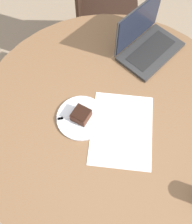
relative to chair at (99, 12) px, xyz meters
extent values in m
plane|color=gray|center=(-0.93, -0.01, -0.48)|extent=(12.00, 12.00, 0.00)
cylinder|color=brown|center=(-0.93, -0.01, -0.47)|extent=(0.41, 0.41, 0.02)
cylinder|color=brown|center=(-0.93, -0.01, -0.12)|extent=(0.14, 0.14, 0.68)
cylinder|color=brown|center=(-0.93, -0.01, 0.24)|extent=(1.27, 1.27, 0.03)
cube|color=black|center=(0.00, -0.07, -0.02)|extent=(0.45, 0.45, 0.02)
cube|color=black|center=(0.17, -0.27, -0.25)|extent=(0.04, 0.04, 0.45)
cube|color=black|center=(-0.21, -0.25, -0.25)|extent=(0.04, 0.04, 0.45)
cube|color=black|center=(0.20, 0.11, -0.25)|extent=(0.04, 0.04, 0.45)
cube|color=black|center=(-0.18, 0.14, -0.25)|extent=(0.04, 0.04, 0.45)
cube|color=white|center=(-1.01, -0.05, 0.25)|extent=(0.40, 0.32, 0.00)
cylinder|color=silver|center=(-0.95, 0.13, 0.26)|extent=(0.22, 0.22, 0.01)
cube|color=#472619|center=(-0.95, 0.13, 0.28)|extent=(0.10, 0.10, 0.05)
cube|color=black|center=(-0.95, 0.13, 0.31)|extent=(0.10, 0.10, 0.00)
cube|color=silver|center=(-0.94, 0.15, 0.26)|extent=(0.03, 0.17, 0.00)
cube|color=silver|center=(-0.95, 0.22, 0.26)|extent=(0.03, 0.03, 0.00)
cube|color=#2D2D2D|center=(-0.58, -0.24, 0.26)|extent=(0.37, 0.38, 0.02)
cube|color=black|center=(-0.58, -0.24, 0.27)|extent=(0.27, 0.28, 0.00)
cube|color=#2D2D2D|center=(-0.51, -0.16, 0.38)|extent=(0.23, 0.24, 0.23)
cube|color=black|center=(-0.51, -0.17, 0.38)|extent=(0.21, 0.23, 0.21)
camera|label=1|loc=(-1.46, 0.09, 1.33)|focal=42.00mm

